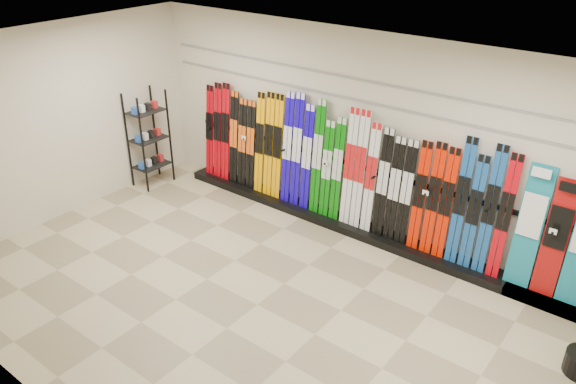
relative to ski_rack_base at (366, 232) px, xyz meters
The scene contains 9 objects.
floor 2.29m from the ski_rack_base, 95.64° to the right, with size 8.00×8.00×0.00m, color gray.
back_wall 1.47m from the ski_rack_base, 135.64° to the left, with size 8.00×8.00×0.00m, color beige.
left_wall 5.01m from the ski_rack_base, 151.65° to the right, with size 5.00×5.00×0.00m, color beige.
ceiling 3.73m from the ski_rack_base, 95.64° to the right, with size 8.00×8.00×0.00m, color silver.
ski_rack_base is the anchor object (origin of this frame).
skis 1.13m from the ski_rack_base, behind, with size 5.37×0.19×1.84m.
accessory_rack 4.12m from the ski_rack_base, 169.07° to the right, with size 0.40×0.60×1.70m, color black.
slatwall_rail_0 1.96m from the ski_rack_base, 138.37° to the left, with size 7.60×0.02×0.03m, color gray.
slatwall_rail_1 2.26m from the ski_rack_base, 138.37° to the left, with size 7.60×0.02×0.03m, color gray.
Camera 1 is at (3.75, -4.21, 4.47)m, focal length 35.00 mm.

